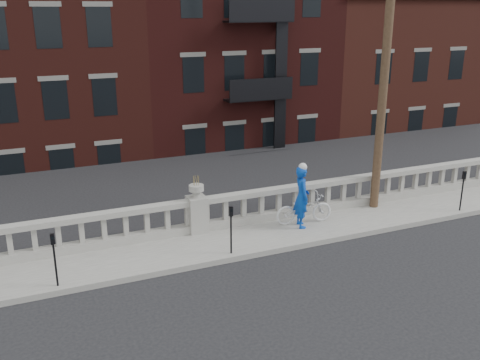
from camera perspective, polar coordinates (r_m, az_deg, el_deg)
name	(u,v)px	position (r m, az deg, el deg)	size (l,w,h in m)	color
ground	(252,298)	(13.01, 1.26, -12.43)	(120.00, 120.00, 0.00)	black
sidewalk	(208,246)	(15.45, -3.40, -7.01)	(32.00, 2.20, 0.15)	gray
balustrade	(197,216)	(16.05, -4.60, -3.86)	(28.00, 0.34, 1.03)	gray
planter_pedestal	(197,210)	(15.98, -4.62, -3.23)	(0.55, 0.55, 1.76)	gray
lower_level	(102,77)	(33.89, -14.48, 10.64)	(80.00, 44.00, 20.80)	#605E59
utility_pole	(386,53)	(17.64, 15.33, 12.93)	(1.60, 0.28, 10.00)	#422D1E
parking_meter_b	(54,254)	(13.56, -19.21, -7.45)	(0.10, 0.09, 1.36)	black
parking_meter_c	(231,225)	(14.47, -0.97, -4.78)	(0.10, 0.09, 1.36)	black
parking_meter_d	(463,186)	(18.99, 22.67, -0.62)	(0.10, 0.09, 1.36)	black
bicycle	(304,208)	(16.76, 6.84, -3.02)	(0.63, 1.82, 0.95)	silver
cyclist	(302,197)	(16.32, 6.59, -1.79)	(0.70, 0.46, 1.92)	#0B3DA9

